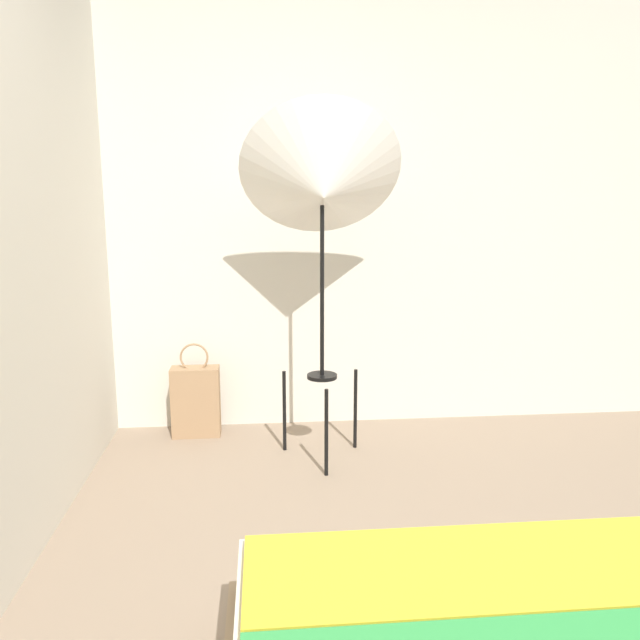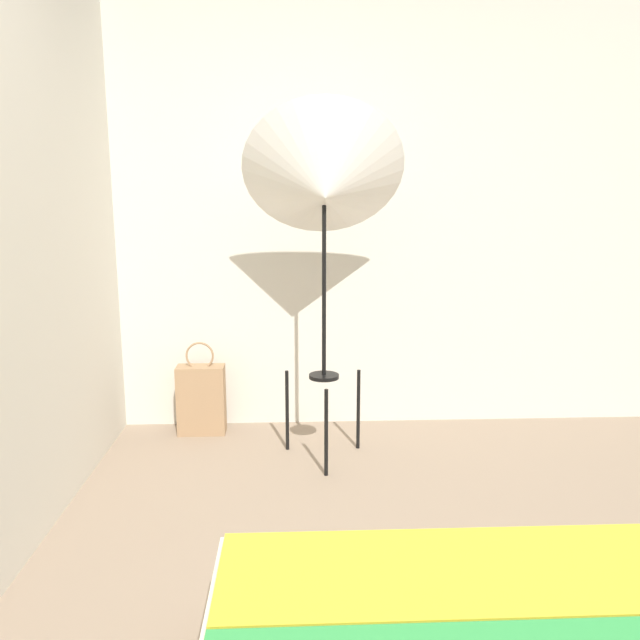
% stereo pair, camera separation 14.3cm
% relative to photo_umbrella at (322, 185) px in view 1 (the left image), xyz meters
% --- Properties ---
extents(wall_back, '(8.00, 0.05, 2.60)m').
position_rel_photo_umbrella_xyz_m(wall_back, '(0.22, 0.57, -0.16)').
color(wall_back, beige).
rests_on(wall_back, ground_plane).
extents(wall_side_left, '(0.05, 8.00, 2.60)m').
position_rel_photo_umbrella_xyz_m(wall_side_left, '(-1.24, -0.76, -0.16)').
color(wall_side_left, beige).
rests_on(wall_side_left, ground_plane).
extents(photo_umbrella, '(0.84, 0.71, 1.88)m').
position_rel_photo_umbrella_xyz_m(photo_umbrella, '(0.00, 0.00, 0.00)').
color(photo_umbrella, black).
rests_on(photo_umbrella, ground_plane).
extents(tote_bag, '(0.28, 0.13, 0.57)m').
position_rel_photo_umbrella_xyz_m(tote_bag, '(-0.72, 0.39, -1.25)').
color(tote_bag, '#9E7A56').
rests_on(tote_bag, ground_plane).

